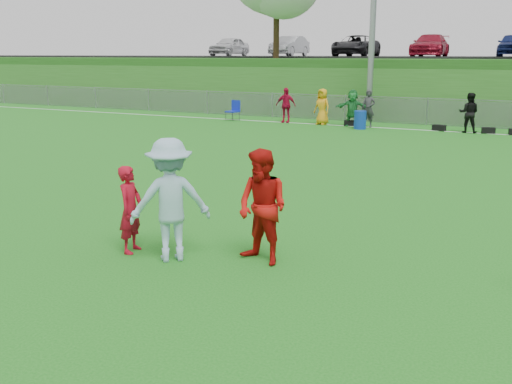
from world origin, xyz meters
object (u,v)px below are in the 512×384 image
Objects in this scene: player_red_left at (130,209)px; player_blue at (170,200)px; player_red_center at (263,207)px; recycling_bin at (360,120)px.

player_red_left is 0.74× the size of player_blue.
player_red_center is 1.50m from player_blue.
player_red_center is 2.29× the size of recycling_bin.
player_blue is 2.48× the size of recycling_bin.
player_red_left is 0.87m from player_blue.
player_blue reaches higher than player_red_center.
player_red_center is (2.23, 0.49, 0.18)m from player_red_left.
recycling_bin is at bearing -6.91° from player_red_left.
player_red_left is 1.84× the size of recycling_bin.
player_red_left is at bearing -41.49° from player_blue.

